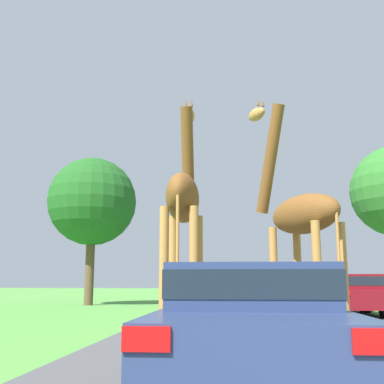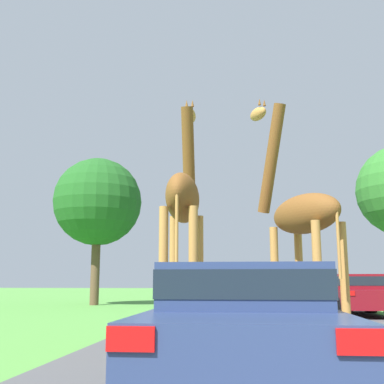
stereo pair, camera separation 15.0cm
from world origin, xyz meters
name	(u,v)px [view 1 (the left image)]	position (x,y,z in m)	size (l,w,h in m)	color
road	(255,300)	(0.00, 30.00, 0.00)	(7.74, 120.00, 0.00)	#4C4C4F
giraffe_near_road	(183,206)	(-2.05, 8.22, 2.59)	(0.74, 2.60, 5.14)	#B77F3D
giraffe_companion	(299,216)	(0.18, 8.88, 2.46)	(1.85, 2.57, 5.33)	#B77F3D
car_lead_maroon	(251,327)	(-0.94, 4.37, 0.74)	(1.70, 4.06, 1.36)	navy
car_queue_right	(202,293)	(-2.40, 17.86, 0.74)	(1.82, 4.48, 1.40)	silver
car_queue_left	(204,290)	(-2.71, 23.57, 0.75)	(1.83, 4.16, 1.42)	#144C28
car_far_ahead	(353,293)	(3.09, 17.47, 0.77)	(1.87, 4.59, 1.43)	maroon
car_verge_right	(305,290)	(2.09, 22.56, 0.79)	(1.76, 3.94, 1.50)	black
car_rear_follower	(226,300)	(-1.36, 12.29, 0.70)	(2.00, 4.63, 1.27)	silver
tree_centre_back	(92,202)	(-8.51, 23.38, 5.24)	(4.56, 4.56, 7.55)	brown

